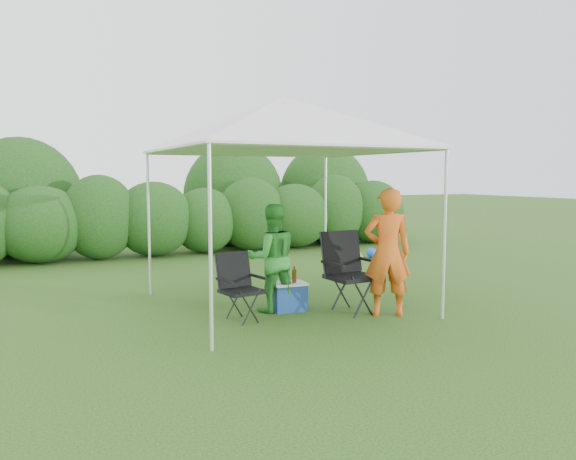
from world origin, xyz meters
name	(u,v)px	position (x,y,z in m)	size (l,w,h in m)	color
ground	(299,313)	(0.00, 0.00, 0.00)	(70.00, 70.00, 0.00)	#33591C
hedge	(186,218)	(0.14, 6.00, 0.83)	(11.94, 1.53, 1.80)	#204D18
canopy	(283,124)	(0.00, 0.50, 2.46)	(3.10, 3.10, 2.83)	silver
chair_right	(348,266)	(0.63, -0.15, 0.59)	(0.69, 0.63, 1.05)	black
chair_left	(239,282)	(-0.82, 0.05, 0.47)	(0.58, 0.54, 0.83)	black
man	(388,252)	(0.96, -0.57, 0.81)	(0.59, 0.39, 1.63)	orange
woman	(272,258)	(-0.27, 0.26, 0.71)	(0.69, 0.54, 1.41)	#2E8F2E
cooler	(289,296)	(-0.06, 0.20, 0.19)	(0.47, 0.36, 0.38)	navy
bottle	(294,274)	(0.00, 0.16, 0.49)	(0.06, 0.06, 0.22)	#592D0C
lawn_toy	(360,252)	(3.41, 3.85, 0.13)	(0.55, 0.45, 0.27)	yellow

